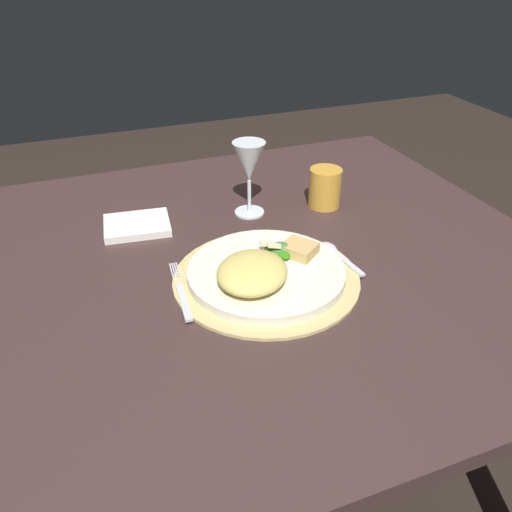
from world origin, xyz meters
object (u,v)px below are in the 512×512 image
Objects in this scene: fork at (181,293)px; spoon at (335,253)px; dining_table at (245,305)px; napkin at (137,225)px; wine_glass at (249,164)px; dinner_plate at (266,273)px; amber_tumbler at (325,188)px.

spoon is at bearing 4.25° from fork.
fork is (-0.14, -0.08, 0.12)m from dining_table.
wine_glass is (0.24, -0.02, 0.11)m from napkin.
napkin reaches higher than spoon.
wine_glass reaches higher than napkin.
dinner_plate reaches higher than napkin.
amber_tumbler is (0.41, -0.04, 0.04)m from napkin.
fork is 1.06× the size of wine_glass.
amber_tumbler reaches higher than napkin.
dinner_plate is at bearing -170.55° from spoon.
dining_table is at bearing 29.40° from fork.
amber_tumbler is at bearing -8.44° from wine_glass.
napkin reaches higher than dining_table.
amber_tumbler reaches higher than fork.
wine_glass is at bearing 49.11° from fork.
wine_glass reaches higher than dining_table.
dinner_plate is at bearing -81.92° from dining_table.
wine_glass reaches higher than fork.
wine_glass is 0.18m from amber_tumbler.
dining_table is 7.34× the size of wine_glass.
dining_table is at bearing 160.61° from spoon.
dinner_plate is at bearing -103.86° from wine_glass.
spoon is 0.81× the size of wine_glass.
fork reaches higher than dining_table.
wine_glass reaches higher than amber_tumbler.
dining_table is at bearing 98.08° from dinner_plate.
dining_table is 0.29m from wine_glass.
napkin is at bearing 95.73° from fork.
napkin is (-0.17, 0.19, 0.12)m from dining_table.
wine_glass is at bearing 76.14° from dinner_plate.
dining_table is 0.15m from dinner_plate.
amber_tumbler is (0.24, 0.14, 0.15)m from dining_table.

